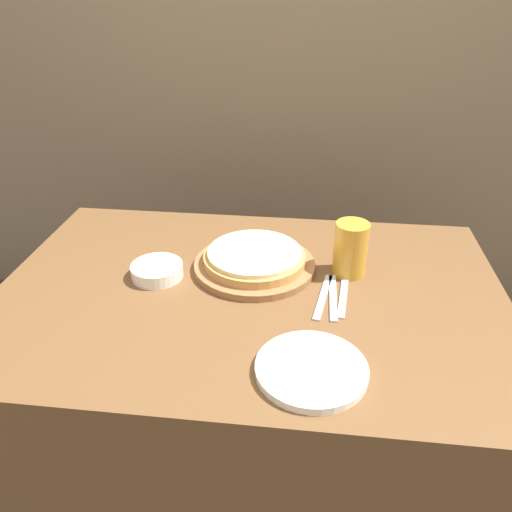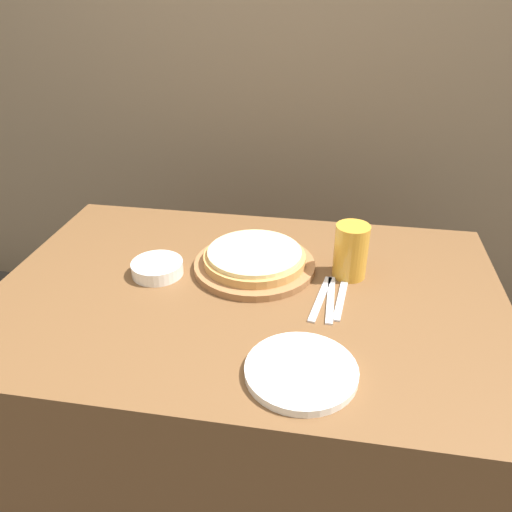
{
  "view_description": "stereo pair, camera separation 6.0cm",
  "coord_description": "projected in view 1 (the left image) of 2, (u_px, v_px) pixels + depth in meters",
  "views": [
    {
      "loc": [
        0.14,
        -1.07,
        1.42
      ],
      "look_at": [
        0.0,
        0.11,
        0.74
      ],
      "focal_mm": 35.0,
      "sensor_mm": 36.0,
      "label": 1
    },
    {
      "loc": [
        0.2,
        -1.06,
        1.42
      ],
      "look_at": [
        0.0,
        0.11,
        0.74
      ],
      "focal_mm": 35.0,
      "sensor_mm": 36.0,
      "label": 2
    }
  ],
  "objects": [
    {
      "name": "beer_glass",
      "position": [
        351.0,
        247.0,
        1.32
      ],
      "size": [
        0.09,
        0.09,
        0.15
      ],
      "color": "gold",
      "rests_on": "dining_table"
    },
    {
      "name": "side_bowl",
      "position": [
        157.0,
        271.0,
        1.34
      ],
      "size": [
        0.14,
        0.14,
        0.04
      ],
      "color": "white",
      "rests_on": "dining_table"
    },
    {
      "name": "ground_plane",
      "position": [
        251.0,
        468.0,
        1.64
      ],
      "size": [
        12.0,
        12.0,
        0.0
      ],
      "primitive_type": "plane",
      "color": "#38332D"
    },
    {
      "name": "pizza_on_board",
      "position": [
        256.0,
        261.0,
        1.37
      ],
      "size": [
        0.33,
        0.33,
        0.06
      ],
      "color": "#99663D",
      "rests_on": "dining_table"
    },
    {
      "name": "dinner_plate",
      "position": [
        311.0,
        369.0,
        1.02
      ],
      "size": [
        0.23,
        0.23,
        0.02
      ],
      "color": "white",
      "rests_on": "dining_table"
    },
    {
      "name": "dining_table",
      "position": [
        250.0,
        389.0,
        1.47
      ],
      "size": [
        1.31,
        0.88,
        0.7
      ],
      "color": "brown",
      "rests_on": "ground_plane"
    },
    {
      "name": "back_wall",
      "position": [
        283.0,
        8.0,
        1.87
      ],
      "size": [
        6.0,
        0.05,
        2.6
      ],
      "color": "#847056",
      "rests_on": "ground_plane"
    },
    {
      "name": "spoon",
      "position": [
        343.0,
        298.0,
        1.25
      ],
      "size": [
        0.03,
        0.18,
        0.0
      ],
      "color": "silver",
      "rests_on": "dining_table"
    },
    {
      "name": "dinner_knife",
      "position": [
        333.0,
        297.0,
        1.26
      ],
      "size": [
        0.02,
        0.21,
        0.0
      ],
      "color": "silver",
      "rests_on": "dining_table"
    },
    {
      "name": "fork",
      "position": [
        323.0,
        296.0,
        1.26
      ],
      "size": [
        0.05,
        0.21,
        0.0
      ],
      "color": "silver",
      "rests_on": "dining_table"
    }
  ]
}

